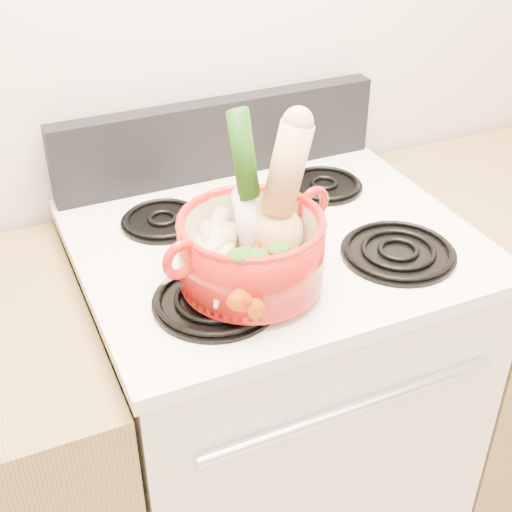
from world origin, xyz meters
name	(u,v)px	position (x,y,z in m)	size (l,w,h in m)	color
wall_back	(206,16)	(0.00, 1.75, 1.30)	(3.50, 0.02, 2.60)	beige
stove_body	(271,408)	(0.00, 1.40, 0.46)	(0.76, 0.65, 0.92)	silver
cooktop	(274,242)	(0.00, 1.40, 0.93)	(0.78, 0.67, 0.03)	white
control_backsplash	(218,138)	(0.00, 1.70, 1.04)	(0.76, 0.05, 0.18)	black
oven_handle	(354,408)	(0.00, 1.06, 0.78)	(0.02, 0.02, 0.60)	silver
burner_front_left	(215,299)	(-0.19, 1.24, 0.96)	(0.22, 0.22, 0.02)	black
burner_front_right	(398,251)	(0.19, 1.24, 0.96)	(0.22, 0.22, 0.02)	black
burner_back_left	(163,219)	(-0.19, 1.54, 0.96)	(0.17, 0.17, 0.02)	black
burner_back_right	(324,184)	(0.19, 1.54, 0.96)	(0.17, 0.17, 0.02)	black
dutch_oven	(251,251)	(-0.11, 1.26, 1.03)	(0.26, 0.26, 0.13)	#B1160F
pot_handle_left	(181,259)	(-0.25, 1.22, 1.07)	(0.07, 0.07, 0.02)	#B1160F
pot_handle_right	(313,204)	(0.03, 1.29, 1.07)	(0.07, 0.07, 0.02)	#B1160F
squash	(281,191)	(-0.04, 1.29, 1.12)	(0.10, 0.10, 0.25)	tan
leek	(247,186)	(-0.10, 1.30, 1.14)	(0.04, 0.04, 0.28)	white
ginger	(254,232)	(-0.08, 1.33, 1.02)	(0.09, 0.07, 0.05)	tan
parsnip_0	(202,258)	(-0.19, 1.30, 1.01)	(0.04, 0.04, 0.21)	beige
parsnip_1	(223,265)	(-0.17, 1.25, 1.02)	(0.04, 0.04, 0.20)	beige
parsnip_2	(217,250)	(-0.17, 1.29, 1.03)	(0.04, 0.04, 0.19)	beige
parsnip_3	(197,256)	(-0.21, 1.27, 1.03)	(0.04, 0.04, 0.16)	beige
parsnip_4	(213,245)	(-0.17, 1.29, 1.04)	(0.04, 0.04, 0.19)	beige
carrot_0	(245,284)	(-0.15, 1.20, 1.01)	(0.03, 0.03, 0.16)	#BC4A09
carrot_1	(250,274)	(-0.14, 1.21, 1.02)	(0.04, 0.04, 0.17)	#C54109
carrot_2	(267,260)	(-0.09, 1.23, 1.02)	(0.03, 0.03, 0.16)	#BD4C09
carrot_3	(251,280)	(-0.15, 1.18, 1.03)	(0.03, 0.03, 0.14)	#DE420B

